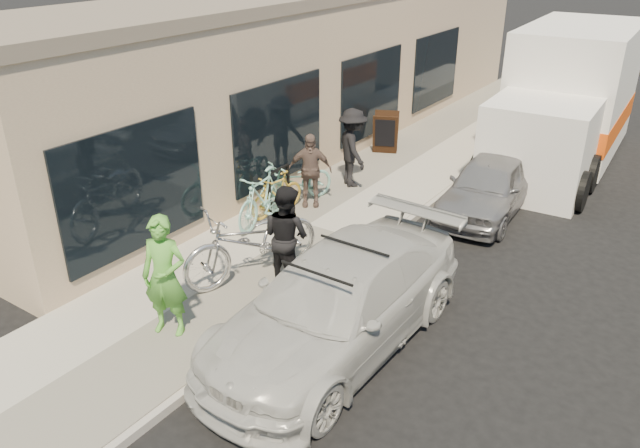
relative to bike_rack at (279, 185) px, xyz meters
The scene contains 17 objects.
ground 4.34m from the bike_rack, 47.79° to the right, with size 120.00×120.00×0.00m, color black.
sidewalk 1.12m from the bike_rack, 11.00° to the right, with size 3.00×34.00×0.15m, color #A7A296.
curb 2.52m from the bike_rack, ahead, with size 0.12×34.00×0.13m, color #A29D94.
storefront 5.54m from the bike_rack, 116.14° to the left, with size 3.60×20.00×4.22m.
bike_rack is the anchor object (origin of this frame).
sandwich_board 4.65m from the bike_rack, 90.50° to the left, with size 0.85×0.86×1.06m.
sedan_white 4.60m from the bike_rack, 41.59° to the right, with size 2.15×5.03×1.49m.
sedan_silver 4.49m from the bike_rack, 38.24° to the left, with size 1.47×3.65×1.24m, color gray.
moving_truck 8.21m from the bike_rack, 62.11° to the left, with size 2.93×7.00×3.38m.
tandem_bike 2.75m from the bike_rack, 61.40° to the right, with size 0.89×2.57×1.35m, color silver.
woman_rider 4.56m from the bike_rack, 73.18° to the right, with size 0.68×0.45×1.87m, color #55A838.
man_standing 2.96m from the bike_rack, 49.70° to the right, with size 0.86×0.67×1.77m, color black.
cruiser_bike_a 0.62m from the bike_rack, 84.41° to the right, with size 0.52×1.84×1.11m, color #89CDBE.
cruiser_bike_b 0.58m from the bike_rack, 86.69° to the left, with size 0.65×1.85×0.97m, color #89CDBE.
cruiser_bike_c 0.18m from the bike_rack, 80.14° to the right, with size 0.41×1.47×0.88m, color gold.
bystander_a 2.23m from the bike_rack, 77.91° to the left, with size 1.17×0.67×1.81m, color black.
bystander_b 0.76m from the bike_rack, 63.62° to the left, with size 0.94×0.39×1.60m, color brown.
Camera 1 is at (4.66, -6.31, 5.63)m, focal length 35.00 mm.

